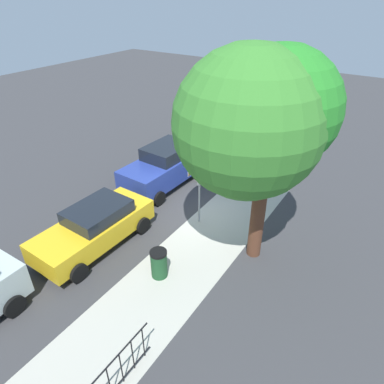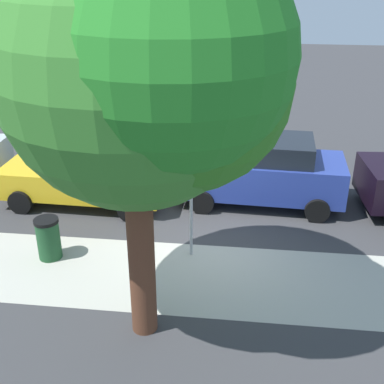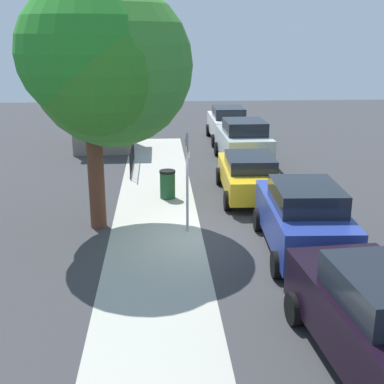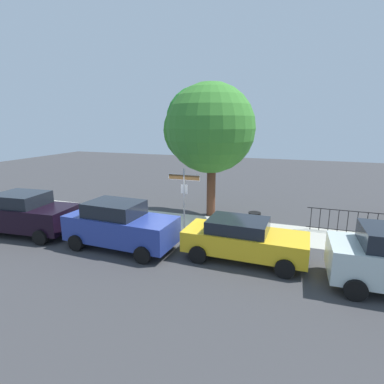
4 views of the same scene
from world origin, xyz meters
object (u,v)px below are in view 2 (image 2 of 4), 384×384
object	(u,v)px
street_sign	(191,176)
car_blue	(263,171)
trash_bin	(48,238)
car_yellow	(86,176)
shade_tree	(155,70)

from	to	relation	value
street_sign	car_blue	size ratio (longest dim) A/B	0.64
car_blue	trash_bin	bearing A→B (deg)	37.52
street_sign	car_yellow	world-z (taller)	street_sign
shade_tree	car_yellow	size ratio (longest dim) A/B	1.54
shade_tree	trash_bin	world-z (taller)	shade_tree
car_blue	trash_bin	world-z (taller)	car_blue
street_sign	shade_tree	world-z (taller)	shade_tree
car_blue	street_sign	bearing A→B (deg)	62.84
street_sign	shade_tree	distance (m)	3.50
street_sign	trash_bin	xyz separation A→B (m)	(3.17, 0.50, -1.48)
car_blue	trash_bin	distance (m)	5.88
street_sign	shade_tree	size ratio (longest dim) A/B	0.42
street_sign	shade_tree	xyz separation A→B (m)	(0.28, 2.20, 2.70)
street_sign	car_yellow	distance (m)	4.09
car_yellow	trash_bin	world-z (taller)	car_yellow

